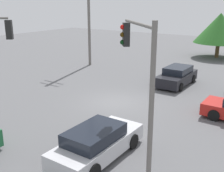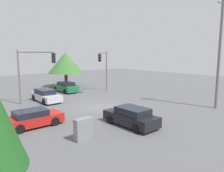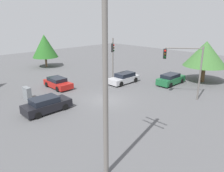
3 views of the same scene
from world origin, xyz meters
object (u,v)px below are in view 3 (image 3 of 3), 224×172
Objects in this scene: traffic_signal_main at (113,53)px; traffic_signal_cross at (185,63)px; sedan_silver at (124,78)px; electrical_cabinet at (27,94)px; sedan_red at (58,83)px; sedan_green at (171,79)px; sedan_dark at (46,105)px.

traffic_signal_main reaches higher than traffic_signal_cross.
traffic_signal_cross is (-8.74, -0.11, 3.35)m from sedan_silver.
traffic_signal_cross reaches higher than electrical_cabinet.
traffic_signal_main is at bearing -32.75° from traffic_signal_cross.
sedan_red is at bearing -72.40° from electrical_cabinet.
sedan_red is 8.35m from traffic_signal_main.
electrical_cabinet reaches higher than sedan_silver.
sedan_red is (9.28, 11.85, -0.06)m from sedan_green.
sedan_silver is 9.36m from traffic_signal_cross.
traffic_signal_main is at bearing 23.67° from sedan_silver.
sedan_green is at bearing 78.43° from sedan_dark.
sedan_dark is 1.06× the size of sedan_red.
sedan_red is 4.93m from electrical_cabinet.
traffic_signal_main reaches higher than sedan_red.
sedan_silver is 3.29× the size of electrical_cabinet.
sedan_dark is at bearing 51.18° from sedan_red.
electrical_cabinet is (11.72, 12.52, -3.33)m from traffic_signal_cross.
sedan_silver is at bearing -103.49° from electrical_cabinet.
electrical_cabinet is at bearing -115.19° from sedan_green.
traffic_signal_main is (-2.92, -7.03, 3.45)m from sedan_red.
sedan_green is 18.29m from electrical_cabinet.
sedan_green is (-3.39, -16.58, 0.00)m from sedan_dark.
sedan_silver is at bearing 96.48° from sedan_dark.
traffic_signal_cross is (-7.33, -12.55, 3.34)m from sedan_dark.
electrical_cabinet is (4.39, -0.03, 0.01)m from sedan_dark.
sedan_red is at bearing -6.52° from traffic_signal_cross.
sedan_dark is 3.16× the size of electrical_cabinet.
traffic_signal_main is at bearing -96.94° from electrical_cabinet.
sedan_green reaches higher than electrical_cabinet.
traffic_signal_main is 12.29m from electrical_cabinet.
traffic_signal_cross is (-13.21, -7.82, 3.40)m from sedan_red.
sedan_dark is 12.52m from sedan_silver.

